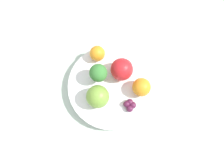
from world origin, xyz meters
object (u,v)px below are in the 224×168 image
(apple_red, at_px, (98,97))
(orange_back, at_px, (141,88))
(grape_cluster, at_px, (130,105))
(bowl, at_px, (112,86))
(apple_green, at_px, (122,69))
(orange_front, at_px, (97,53))
(broccoli, at_px, (98,73))

(apple_red, xyz_separation_m, orange_back, (0.04, -0.11, -0.01))
(apple_red, distance_m, grape_cluster, 0.09)
(bowl, distance_m, grape_cluster, 0.08)
(orange_back, bearing_deg, apple_red, 110.94)
(apple_green, xyz_separation_m, orange_front, (0.04, 0.07, -0.01))
(bowl, relative_size, orange_front, 5.66)
(grape_cluster, bearing_deg, broccoli, 55.84)
(broccoli, distance_m, orange_back, 0.12)
(bowl, height_order, broccoli, broccoli)
(broccoli, height_order, apple_red, broccoli)
(bowl, height_order, orange_front, orange_front)
(broccoli, height_order, apple_green, broccoli)
(apple_red, relative_size, orange_front, 1.40)
(broccoli, distance_m, apple_green, 0.06)
(bowl, xyz_separation_m, grape_cluster, (-0.05, -0.06, 0.02))
(apple_green, bearing_deg, broccoli, 112.36)
(apple_red, bearing_deg, orange_front, 11.23)
(apple_green, bearing_deg, bowl, 152.85)
(bowl, distance_m, orange_back, 0.09)
(orange_front, relative_size, grape_cluster, 1.23)
(orange_back, height_order, grape_cluster, orange_back)
(broccoli, distance_m, apple_red, 0.06)
(broccoli, height_order, orange_front, broccoli)
(apple_green, xyz_separation_m, grape_cluster, (-0.09, -0.04, -0.02))
(orange_front, distance_m, orange_back, 0.16)
(orange_back, bearing_deg, apple_green, 54.24)
(broccoli, xyz_separation_m, apple_red, (-0.06, -0.01, -0.01))
(orange_front, bearing_deg, apple_red, -168.77)
(apple_red, bearing_deg, orange_back, -69.06)
(apple_green, relative_size, grape_cluster, 1.73)
(apple_green, bearing_deg, orange_front, 62.59)
(bowl, bearing_deg, orange_back, -92.67)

